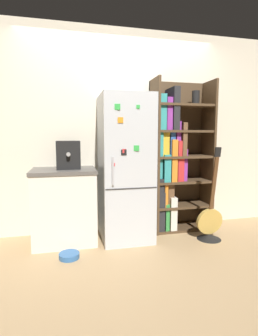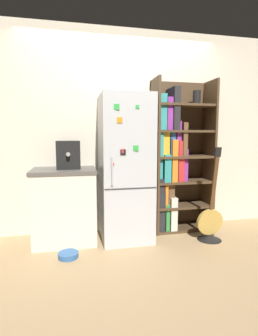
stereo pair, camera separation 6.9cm
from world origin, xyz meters
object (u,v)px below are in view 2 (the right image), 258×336
guitar (210,226)px  pet_bowl (68,255)px  refrigerator (125,168)px  espresso_machine (68,155)px  bookshelf (174,160)px

guitar → pet_bowl: 1.67m
refrigerator → espresso_machine: 0.69m
refrigerator → bookshelf: bearing=13.3°
bookshelf → pet_bowl: 1.74m
refrigerator → pet_bowl: (-0.68, -0.42, -0.83)m
espresso_machine → guitar: bearing=-12.9°
refrigerator → pet_bowl: bearing=-148.2°
refrigerator → guitar: (0.98, -0.30, -0.69)m
espresso_machine → bookshelf: bearing=3.6°
bookshelf → espresso_machine: (-1.34, -0.08, 0.09)m
bookshelf → refrigerator: bearing=-166.7°
refrigerator → espresso_machine: refrigerator is taller
refrigerator → pet_bowl: refrigerator is taller
guitar → pet_bowl: size_ratio=5.33×
refrigerator → pet_bowl: 1.15m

